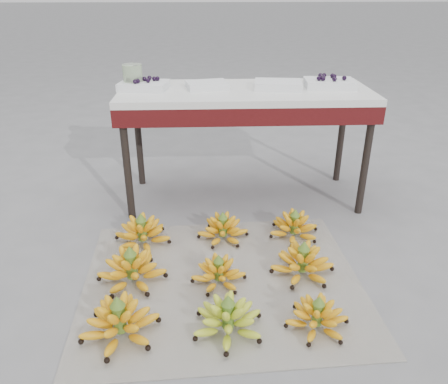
{
  "coord_description": "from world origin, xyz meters",
  "views": [
    {
      "loc": [
        -0.07,
        -1.59,
        1.24
      ],
      "look_at": [
        0.01,
        0.36,
        0.29
      ],
      "focal_mm": 35.0,
      "sensor_mm": 36.0,
      "label": 1
    }
  ],
  "objects_px": {
    "bunch_front_left": "(120,322)",
    "tray_left": "(207,85)",
    "tray_far_left": "(144,85)",
    "glass_jar": "(133,77)",
    "bunch_back_right": "(294,227)",
    "bunch_mid_right": "(303,263)",
    "bunch_front_right": "(317,317)",
    "bunch_front_center": "(228,319)",
    "bunch_mid_center": "(219,273)",
    "bunch_back_left": "(142,233)",
    "bunch_mid_left": "(132,269)",
    "vendor_table": "(245,103)",
    "tray_right": "(278,85)",
    "newspaper_mat": "(222,282)",
    "bunch_back_center": "(223,229)",
    "tray_far_right": "(329,83)"
  },
  "relations": [
    {
      "from": "bunch_back_center",
      "to": "tray_far_left",
      "type": "xyz_separation_m",
      "value": [
        -0.43,
        0.52,
        0.65
      ]
    },
    {
      "from": "bunch_back_right",
      "to": "glass_jar",
      "type": "distance_m",
      "value": 1.23
    },
    {
      "from": "bunch_mid_left",
      "to": "bunch_back_right",
      "type": "distance_m",
      "value": 0.88
    },
    {
      "from": "bunch_back_center",
      "to": "bunch_mid_center",
      "type": "bearing_deg",
      "value": -93.5
    },
    {
      "from": "tray_far_left",
      "to": "bunch_front_right",
      "type": "bearing_deg",
      "value": -57.41
    },
    {
      "from": "bunch_mid_left",
      "to": "bunch_back_left",
      "type": "distance_m",
      "value": 0.32
    },
    {
      "from": "bunch_mid_left",
      "to": "bunch_back_left",
      "type": "xyz_separation_m",
      "value": [
        0.01,
        0.32,
        -0.0
      ]
    },
    {
      "from": "bunch_front_right",
      "to": "vendor_table",
      "type": "height_order",
      "value": "vendor_table"
    },
    {
      "from": "bunch_back_center",
      "to": "tray_far_right",
      "type": "height_order",
      "value": "tray_far_right"
    },
    {
      "from": "bunch_mid_left",
      "to": "bunch_back_right",
      "type": "relative_size",
      "value": 1.2
    },
    {
      "from": "bunch_back_right",
      "to": "tray_right",
      "type": "xyz_separation_m",
      "value": [
        -0.04,
        0.5,
        0.65
      ]
    },
    {
      "from": "vendor_table",
      "to": "tray_far_right",
      "type": "bearing_deg",
      "value": 2.6
    },
    {
      "from": "bunch_front_left",
      "to": "bunch_mid_right",
      "type": "bearing_deg",
      "value": 18.3
    },
    {
      "from": "bunch_front_center",
      "to": "bunch_back_center",
      "type": "relative_size",
      "value": 1.25
    },
    {
      "from": "bunch_front_right",
      "to": "vendor_table",
      "type": "relative_size",
      "value": 0.22
    },
    {
      "from": "bunch_front_right",
      "to": "tray_left",
      "type": "distance_m",
      "value": 1.43
    },
    {
      "from": "tray_left",
      "to": "bunch_back_right",
      "type": "bearing_deg",
      "value": -49.43
    },
    {
      "from": "vendor_table",
      "to": "tray_far_right",
      "type": "distance_m",
      "value": 0.5
    },
    {
      "from": "newspaper_mat",
      "to": "bunch_front_center",
      "type": "distance_m",
      "value": 0.32
    },
    {
      "from": "bunch_mid_center",
      "to": "bunch_front_center",
      "type": "bearing_deg",
      "value": -62.63
    },
    {
      "from": "bunch_mid_right",
      "to": "bunch_back_center",
      "type": "bearing_deg",
      "value": 150.71
    },
    {
      "from": "bunch_front_left",
      "to": "tray_left",
      "type": "distance_m",
      "value": 1.42
    },
    {
      "from": "bunch_mid_right",
      "to": "bunch_front_left",
      "type": "bearing_deg",
      "value": -141.87
    },
    {
      "from": "bunch_front_left",
      "to": "bunch_mid_left",
      "type": "distance_m",
      "value": 0.34
    },
    {
      "from": "bunch_front_center",
      "to": "bunch_back_left",
      "type": "xyz_separation_m",
      "value": [
        -0.41,
        0.66,
        0.0
      ]
    },
    {
      "from": "bunch_front_center",
      "to": "tray_far_right",
      "type": "relative_size",
      "value": 1.15
    },
    {
      "from": "bunch_back_left",
      "to": "vendor_table",
      "type": "relative_size",
      "value": 0.26
    },
    {
      "from": "bunch_front_center",
      "to": "tray_right",
      "type": "xyz_separation_m",
      "value": [
        0.35,
        1.19,
        0.64
      ]
    },
    {
      "from": "bunch_back_center",
      "to": "tray_left",
      "type": "distance_m",
      "value": 0.84
    },
    {
      "from": "bunch_mid_center",
      "to": "glass_jar",
      "type": "xyz_separation_m",
      "value": [
        -0.45,
        0.91,
        0.7
      ]
    },
    {
      "from": "bunch_mid_right",
      "to": "glass_jar",
      "type": "relative_size",
      "value": 2.57
    },
    {
      "from": "bunch_front_center",
      "to": "newspaper_mat",
      "type": "bearing_deg",
      "value": 79.16
    },
    {
      "from": "tray_far_left",
      "to": "glass_jar",
      "type": "xyz_separation_m",
      "value": [
        -0.06,
        0.01,
        0.04
      ]
    },
    {
      "from": "bunch_back_center",
      "to": "bunch_mid_left",
      "type": "bearing_deg",
      "value": -138.94
    },
    {
      "from": "bunch_front_right",
      "to": "tray_far_left",
      "type": "bearing_deg",
      "value": 140.65
    },
    {
      "from": "tray_far_left",
      "to": "bunch_front_center",
      "type": "bearing_deg",
      "value": -70.9
    },
    {
      "from": "bunch_mid_left",
      "to": "tray_left",
      "type": "xyz_separation_m",
      "value": [
        0.36,
        0.88,
        0.64
      ]
    },
    {
      "from": "tray_far_left",
      "to": "bunch_mid_right",
      "type": "bearing_deg",
      "value": -47.42
    },
    {
      "from": "bunch_back_left",
      "to": "bunch_front_center",
      "type": "bearing_deg",
      "value": -78.04
    },
    {
      "from": "bunch_mid_left",
      "to": "tray_right",
      "type": "xyz_separation_m",
      "value": [
        0.77,
        0.86,
        0.64
      ]
    },
    {
      "from": "bunch_front_left",
      "to": "tray_right",
      "type": "xyz_separation_m",
      "value": [
        0.76,
        1.2,
        0.64
      ]
    },
    {
      "from": "newspaper_mat",
      "to": "bunch_front_center",
      "type": "height_order",
      "value": "bunch_front_center"
    },
    {
      "from": "bunch_front_left",
      "to": "bunch_front_right",
      "type": "xyz_separation_m",
      "value": [
        0.77,
        0.01,
        -0.01
      ]
    },
    {
      "from": "bunch_back_right",
      "to": "tray_right",
      "type": "height_order",
      "value": "tray_right"
    },
    {
      "from": "bunch_mid_left",
      "to": "vendor_table",
      "type": "xyz_separation_m",
      "value": [
        0.58,
        0.85,
        0.54
      ]
    },
    {
      "from": "bunch_front_left",
      "to": "bunch_mid_left",
      "type": "relative_size",
      "value": 0.9
    },
    {
      "from": "bunch_front_left",
      "to": "bunch_mid_center",
      "type": "distance_m",
      "value": 0.5
    },
    {
      "from": "bunch_mid_center",
      "to": "tray_right",
      "type": "xyz_separation_m",
      "value": [
        0.37,
        0.88,
        0.65
      ]
    },
    {
      "from": "bunch_front_left",
      "to": "tray_far_left",
      "type": "relative_size",
      "value": 1.15
    },
    {
      "from": "newspaper_mat",
      "to": "bunch_back_left",
      "type": "height_order",
      "value": "bunch_back_left"
    }
  ]
}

